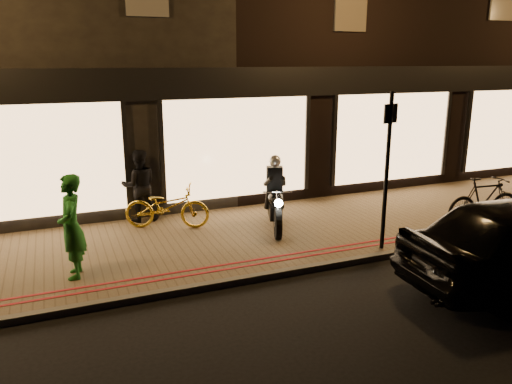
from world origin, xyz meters
TOP-DOWN VIEW (x-y plane):
  - ground at (0.00, 0.00)m, footprint 90.00×90.00m
  - sidewalk at (0.00, 2.00)m, footprint 50.00×4.00m
  - kerb_stone at (0.00, 0.05)m, footprint 50.00×0.14m
  - red_kerb_lines at (0.00, 0.55)m, footprint 50.00×0.26m
  - building_row at (-0.00, 8.99)m, footprint 48.00×10.11m
  - motorcycle at (0.19, 2.17)m, footprint 0.86×1.87m
  - sign_post at (1.61, 0.29)m, footprint 0.35×0.12m
  - bicycle_gold at (-1.97, 3.07)m, footprint 1.92×1.30m
  - bicycle_dark at (4.52, 0.62)m, footprint 1.85×0.69m
  - person_green at (-3.97, 1.16)m, footprint 0.47×0.67m
  - person_dark at (-2.42, 3.80)m, footprint 0.83×0.67m

SIDE VIEW (x-z plane):
  - ground at x=0.00m, z-range 0.00..0.00m
  - sidewalk at x=0.00m, z-range 0.00..0.12m
  - kerb_stone at x=0.00m, z-range 0.00..0.12m
  - red_kerb_lines at x=0.00m, z-range 0.12..0.13m
  - bicycle_gold at x=-1.97m, z-range 0.12..1.08m
  - bicycle_dark at x=4.52m, z-range 0.12..1.21m
  - motorcycle at x=0.19m, z-range -0.06..1.53m
  - person_dark at x=-2.42m, z-range 0.12..1.75m
  - person_green at x=-3.97m, z-range 0.12..1.88m
  - sign_post at x=1.61m, z-range 0.30..3.30m
  - building_row at x=0.00m, z-range 0.00..8.50m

